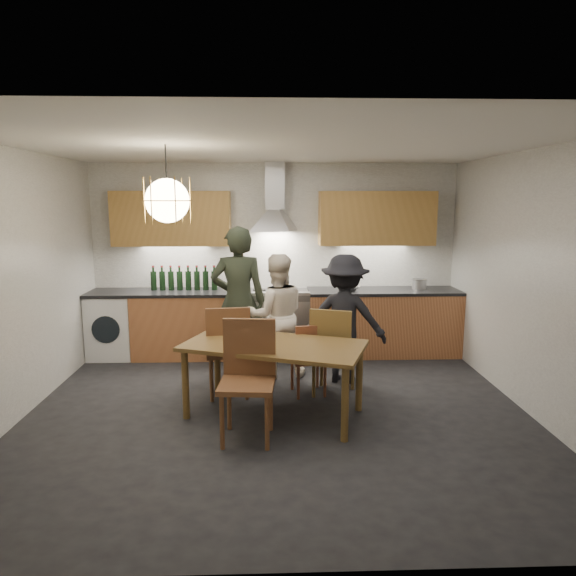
{
  "coord_description": "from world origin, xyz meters",
  "views": [
    {
      "loc": [
        -0.07,
        -4.86,
        2.11
      ],
      "look_at": [
        0.12,
        0.4,
        1.2
      ],
      "focal_mm": 32.0,
      "sensor_mm": 36.0,
      "label": 1
    }
  ],
  "objects_px": {
    "dining_table": "(274,352)",
    "mixing_bowl": "(348,288)",
    "chair_back_left": "(228,346)",
    "person_mid": "(277,316)",
    "person_right": "(344,319)",
    "person_left": "(238,301)",
    "chair_front": "(248,371)",
    "wine_bottles": "(184,278)",
    "stock_pot": "(419,284)"
  },
  "relations": [
    {
      "from": "dining_table",
      "to": "mixing_bowl",
      "type": "xyz_separation_m",
      "value": [
        1.02,
        1.94,
        0.29
      ]
    },
    {
      "from": "chair_back_left",
      "to": "dining_table",
      "type": "bearing_deg",
      "value": 128.87
    },
    {
      "from": "person_mid",
      "to": "person_right",
      "type": "bearing_deg",
      "value": 158.51
    },
    {
      "from": "chair_back_left",
      "to": "person_left",
      "type": "height_order",
      "value": "person_left"
    },
    {
      "from": "person_right",
      "to": "mixing_bowl",
      "type": "xyz_separation_m",
      "value": [
        0.19,
        0.99,
        0.19
      ]
    },
    {
      "from": "chair_front",
      "to": "wine_bottles",
      "type": "distance_m",
      "value": 2.72
    },
    {
      "from": "person_left",
      "to": "mixing_bowl",
      "type": "distance_m",
      "value": 1.59
    },
    {
      "from": "person_mid",
      "to": "stock_pot",
      "type": "relative_size",
      "value": 7.76
    },
    {
      "from": "stock_pot",
      "to": "wine_bottles",
      "type": "bearing_deg",
      "value": 178.83
    },
    {
      "from": "person_left",
      "to": "chair_front",
      "type": "bearing_deg",
      "value": 93.99
    },
    {
      "from": "stock_pot",
      "to": "wine_bottles",
      "type": "xyz_separation_m",
      "value": [
        -3.2,
        0.07,
        0.1
      ]
    },
    {
      "from": "mixing_bowl",
      "to": "person_left",
      "type": "bearing_deg",
      "value": -154.2
    },
    {
      "from": "person_mid",
      "to": "person_right",
      "type": "xyz_separation_m",
      "value": [
        0.79,
        -0.21,
        0.01
      ]
    },
    {
      "from": "dining_table",
      "to": "person_left",
      "type": "xyz_separation_m",
      "value": [
        -0.42,
        1.25,
        0.26
      ]
    },
    {
      "from": "chair_back_left",
      "to": "chair_front",
      "type": "bearing_deg",
      "value": 98.03
    },
    {
      "from": "dining_table",
      "to": "stock_pot",
      "type": "distance_m",
      "value": 2.85
    },
    {
      "from": "chair_front",
      "to": "person_right",
      "type": "bearing_deg",
      "value": 57.24
    },
    {
      "from": "dining_table",
      "to": "wine_bottles",
      "type": "xyz_separation_m",
      "value": [
        -1.2,
        2.07,
        0.42
      ]
    },
    {
      "from": "chair_back_left",
      "to": "wine_bottles",
      "type": "xyz_separation_m",
      "value": [
        -0.71,
        1.61,
        0.49
      ]
    },
    {
      "from": "dining_table",
      "to": "chair_back_left",
      "type": "xyz_separation_m",
      "value": [
        -0.48,
        0.46,
        -0.06
      ]
    },
    {
      "from": "chair_front",
      "to": "person_left",
      "type": "height_order",
      "value": "person_left"
    },
    {
      "from": "person_left",
      "to": "stock_pot",
      "type": "xyz_separation_m",
      "value": [
        2.42,
        0.76,
        0.06
      ]
    },
    {
      "from": "person_right",
      "to": "mixing_bowl",
      "type": "bearing_deg",
      "value": -85.09
    },
    {
      "from": "dining_table",
      "to": "mixing_bowl",
      "type": "relative_size",
      "value": 6.73
    },
    {
      "from": "dining_table",
      "to": "chair_front",
      "type": "xyz_separation_m",
      "value": [
        -0.23,
        -0.44,
        -0.04
      ]
    },
    {
      "from": "person_left",
      "to": "person_right",
      "type": "relative_size",
      "value": 1.21
    },
    {
      "from": "dining_table",
      "to": "person_mid",
      "type": "distance_m",
      "value": 1.17
    },
    {
      "from": "stock_pot",
      "to": "person_right",
      "type": "bearing_deg",
      "value": -138.04
    },
    {
      "from": "person_left",
      "to": "stock_pot",
      "type": "distance_m",
      "value": 2.53
    },
    {
      "from": "chair_back_left",
      "to": "chair_front",
      "type": "distance_m",
      "value": 0.93
    },
    {
      "from": "wine_bottles",
      "to": "person_left",
      "type": "bearing_deg",
      "value": -46.47
    },
    {
      "from": "person_left",
      "to": "person_right",
      "type": "height_order",
      "value": "person_left"
    },
    {
      "from": "chair_front",
      "to": "stock_pot",
      "type": "distance_m",
      "value": 3.33
    },
    {
      "from": "chair_back_left",
      "to": "person_left",
      "type": "relative_size",
      "value": 0.56
    },
    {
      "from": "chair_back_left",
      "to": "person_right",
      "type": "xyz_separation_m",
      "value": [
        1.31,
        0.49,
        0.17
      ]
    },
    {
      "from": "stock_pot",
      "to": "chair_front",
      "type": "bearing_deg",
      "value": -132.47
    },
    {
      "from": "chair_front",
      "to": "wine_bottles",
      "type": "relative_size",
      "value": 1.18
    },
    {
      "from": "mixing_bowl",
      "to": "dining_table",
      "type": "bearing_deg",
      "value": -117.65
    },
    {
      "from": "chair_back_left",
      "to": "person_left",
      "type": "bearing_deg",
      "value": -102.56
    },
    {
      "from": "stock_pot",
      "to": "person_mid",
      "type": "bearing_deg",
      "value": -156.69
    },
    {
      "from": "dining_table",
      "to": "chair_front",
      "type": "distance_m",
      "value": 0.5
    },
    {
      "from": "person_mid",
      "to": "person_left",
      "type": "bearing_deg",
      "value": -17.19
    },
    {
      "from": "chair_front",
      "to": "wine_bottles",
      "type": "bearing_deg",
      "value": 115.73
    },
    {
      "from": "chair_back_left",
      "to": "mixing_bowl",
      "type": "relative_size",
      "value": 3.56
    },
    {
      "from": "person_mid",
      "to": "wine_bottles",
      "type": "distance_m",
      "value": 1.57
    },
    {
      "from": "stock_pot",
      "to": "mixing_bowl",
      "type": "bearing_deg",
      "value": -176.14
    },
    {
      "from": "stock_pot",
      "to": "wine_bottles",
      "type": "distance_m",
      "value": 3.2
    },
    {
      "from": "chair_back_left",
      "to": "wine_bottles",
      "type": "distance_m",
      "value": 1.83
    },
    {
      "from": "dining_table",
      "to": "person_mid",
      "type": "xyz_separation_m",
      "value": [
        0.04,
        1.16,
        0.1
      ]
    },
    {
      "from": "chair_back_left",
      "to": "stock_pot",
      "type": "bearing_deg",
      "value": -155.71
    }
  ]
}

